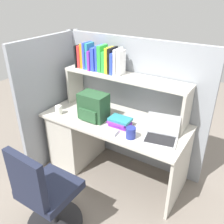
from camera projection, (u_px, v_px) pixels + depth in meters
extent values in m
plane|color=slate|center=(114.00, 172.00, 2.98)|extent=(8.00, 8.00, 0.00)
cube|color=beige|center=(114.00, 121.00, 2.65)|extent=(1.60, 0.70, 0.03)
cube|color=beige|center=(78.00, 135.00, 3.08)|extent=(0.40, 0.64, 0.70)
cube|color=beige|center=(180.00, 173.00, 2.45)|extent=(0.03, 0.64, 0.70)
cube|color=gray|center=(131.00, 104.00, 2.91)|extent=(1.84, 0.05, 1.55)
cube|color=gray|center=(54.00, 100.00, 2.99)|extent=(0.05, 1.06, 1.55)
cube|color=#BCB7AC|center=(75.00, 84.00, 3.03)|extent=(0.03, 0.28, 0.42)
cube|color=#BCB7AC|center=(186.00, 112.00, 2.36)|extent=(0.03, 0.28, 0.42)
cube|color=beige|center=(124.00, 77.00, 2.59)|extent=(1.44, 0.28, 0.03)
cube|color=black|center=(79.00, 56.00, 2.81)|extent=(0.02, 0.14, 0.26)
cube|color=red|center=(82.00, 56.00, 2.80)|extent=(0.04, 0.14, 0.25)
cube|color=orange|center=(84.00, 56.00, 2.77)|extent=(0.04, 0.13, 0.28)
cube|color=blue|center=(87.00, 55.00, 2.75)|extent=(0.03, 0.15, 0.30)
cube|color=teal|center=(90.00, 56.00, 2.73)|extent=(0.03, 0.14, 0.29)
cube|color=purple|center=(93.00, 60.00, 2.72)|extent=(0.03, 0.18, 0.22)
cube|color=blue|center=(96.00, 59.00, 2.70)|extent=(0.04, 0.17, 0.25)
cube|color=blue|center=(99.00, 58.00, 2.67)|extent=(0.03, 0.15, 0.28)
cube|color=green|center=(102.00, 58.00, 2.66)|extent=(0.04, 0.15, 0.29)
cube|color=green|center=(106.00, 62.00, 2.64)|extent=(0.04, 0.13, 0.23)
cube|color=yellow|center=(109.00, 60.00, 2.60)|extent=(0.03, 0.15, 0.28)
cube|color=black|center=(113.00, 60.00, 2.60)|extent=(0.03, 0.17, 0.28)
cube|color=blue|center=(115.00, 63.00, 2.59)|extent=(0.03, 0.16, 0.23)
cube|color=white|center=(118.00, 61.00, 2.57)|extent=(0.03, 0.17, 0.27)
cube|color=white|center=(121.00, 63.00, 2.55)|extent=(0.04, 0.13, 0.26)
cube|color=#B7BABF|center=(160.00, 140.00, 2.28)|extent=(0.35, 0.28, 0.02)
cube|color=black|center=(160.00, 139.00, 2.27)|extent=(0.30, 0.22, 0.00)
cube|color=#B7BABF|center=(163.00, 124.00, 2.33)|extent=(0.32, 0.13, 0.19)
cube|color=#3F72CC|center=(163.00, 124.00, 2.32)|extent=(0.28, 0.11, 0.16)
cube|color=#264C2D|center=(94.00, 106.00, 2.61)|extent=(0.30, 0.20, 0.29)
cube|color=#2B5734|center=(88.00, 115.00, 2.56)|extent=(0.22, 0.04, 0.13)
cube|color=silver|center=(114.00, 133.00, 2.38)|extent=(0.07, 0.11, 0.03)
cylinder|color=white|center=(59.00, 110.00, 2.74)|extent=(0.08, 0.08, 0.10)
cylinder|color=navy|center=(131.00, 133.00, 2.31)|extent=(0.10, 0.10, 0.11)
cube|color=purple|center=(120.00, 124.00, 2.53)|extent=(0.20, 0.15, 0.03)
cube|color=purple|center=(120.00, 121.00, 2.52)|extent=(0.20, 0.18, 0.03)
cube|color=teal|center=(120.00, 119.00, 2.50)|extent=(0.22, 0.15, 0.03)
cylinder|color=black|center=(55.00, 222.00, 2.32)|extent=(0.52, 0.52, 0.04)
cylinder|color=#262628|center=(53.00, 206.00, 2.21)|extent=(0.05, 0.05, 0.41)
cube|color=#1E2338|center=(50.00, 189.00, 2.12)|extent=(0.44, 0.44, 0.08)
cube|color=#1E2338|center=(26.00, 180.00, 1.85)|extent=(0.40, 0.08, 0.44)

